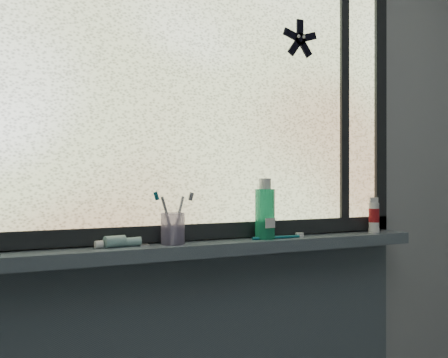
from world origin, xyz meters
TOP-DOWN VIEW (x-y plane):
  - wall_back at (0.00, 1.30)m, footprint 3.00×0.01m
  - windowsill at (0.00, 1.23)m, footprint 1.62×0.14m
  - window_pane at (0.00, 1.28)m, footprint 1.50×0.01m
  - frame_bottom at (0.00, 1.28)m, footprint 1.60×0.03m
  - frame_right at (0.78, 1.28)m, footprint 0.05×0.03m
  - frame_mullion at (0.60, 1.28)m, footprint 0.03×0.03m
  - starfish_sticker at (0.40, 1.27)m, footprint 0.15×0.02m
  - toothpaste_tube at (-0.25, 1.23)m, footprint 0.20×0.06m
  - toothbrush_cup at (-0.10, 1.22)m, footprint 0.09×0.09m
  - toothbrush_lying at (0.26, 1.21)m, footprint 0.22×0.03m
  - mouthwash_bottle at (0.23, 1.22)m, footprint 0.07×0.07m
  - cream_tube at (0.70, 1.22)m, footprint 0.04×0.04m

SIDE VIEW (x-z plane):
  - windowsill at x=0.00m, z-range 0.98..1.02m
  - toothbrush_lying at x=0.26m, z-range 1.02..1.03m
  - toothpaste_tube at x=-0.25m, z-range 1.02..1.05m
  - frame_bottom at x=0.00m, z-range 1.02..1.07m
  - toothbrush_cup at x=-0.10m, z-range 1.02..1.12m
  - cream_tube at x=0.70m, z-range 1.04..1.14m
  - mouthwash_bottle at x=0.23m, z-range 1.04..1.20m
  - wall_back at x=0.00m, z-range 0.00..2.50m
  - frame_right at x=0.78m, z-range 0.98..2.08m
  - window_pane at x=0.00m, z-range 1.03..2.03m
  - frame_mullion at x=0.60m, z-range 1.03..2.03m
  - starfish_sticker at x=0.40m, z-range 1.65..1.79m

